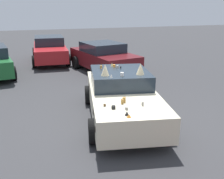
{
  "coord_description": "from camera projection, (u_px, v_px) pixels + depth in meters",
  "views": [
    {
      "loc": [
        -6.65,
        2.48,
        3.13
      ],
      "look_at": [
        0.0,
        0.3,
        0.9
      ],
      "focal_mm": 42.78,
      "sensor_mm": 36.0,
      "label": 1
    }
  ],
  "objects": [
    {
      "name": "ground_plane",
      "position": [
        122.0,
        118.0,
        7.71
      ],
      "size": [
        60.0,
        60.0,
        0.0
      ],
      "primitive_type": "plane",
      "color": "#38383A"
    },
    {
      "name": "parked_sedan_row_back_far",
      "position": [
        103.0,
        57.0,
        12.88
      ],
      "size": [
        4.42,
        2.66,
        1.4
      ],
      "rotation": [
        0.0,
        0.0,
        3.35
      ],
      "color": "#5B1419",
      "rests_on": "ground"
    },
    {
      "name": "art_car_decorated",
      "position": [
        122.0,
        95.0,
        7.58
      ],
      "size": [
        4.57,
        2.61,
        1.62
      ],
      "rotation": [
        0.0,
        0.0,
        2.95
      ],
      "color": "beige",
      "rests_on": "ground"
    },
    {
      "name": "parked_sedan_far_right",
      "position": [
        50.0,
        49.0,
        15.15
      ],
      "size": [
        4.5,
        2.13,
        1.41
      ],
      "rotation": [
        0.0,
        0.0,
        3.09
      ],
      "color": "red",
      "rests_on": "ground"
    }
  ]
}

